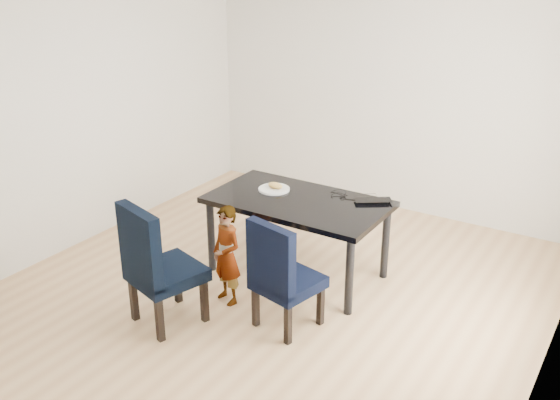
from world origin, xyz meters
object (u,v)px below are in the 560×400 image
Objects in this scene: dining_table at (297,237)px; child at (227,255)px; laptop at (372,199)px; chair_right at (288,273)px; chair_left at (166,263)px; plate at (274,189)px.

child is (-0.25, -0.74, 0.07)m from dining_table.
child is 2.67× the size of laptop.
dining_table is 1.68× the size of chair_right.
chair_left is at bearing 21.59° from laptop.
dining_table is 0.77m from laptop.
chair_left is (-0.48, -1.24, 0.15)m from dining_table.
child is (-0.64, 0.04, -0.03)m from chair_right.
chair_right is 1.08× the size of child.
chair_left reaches higher than plate.
chair_left is 3.19× the size of laptop.
chair_left is at bearing -97.22° from plate.
chair_left is 1.36m from plate.
chair_left reaches higher than chair_right.
dining_table is at bearing -3.77° from laptop.
plate is (-0.69, 0.87, 0.28)m from chair_right.
chair_left reaches higher than laptop.
dining_table is 1.81× the size of child.
chair_left is at bearing -95.38° from child.
child is at bearing 82.13° from chair_left.
child is 1.41m from laptop.
chair_right is 1.14m from plate.
child is 2.99× the size of plate.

